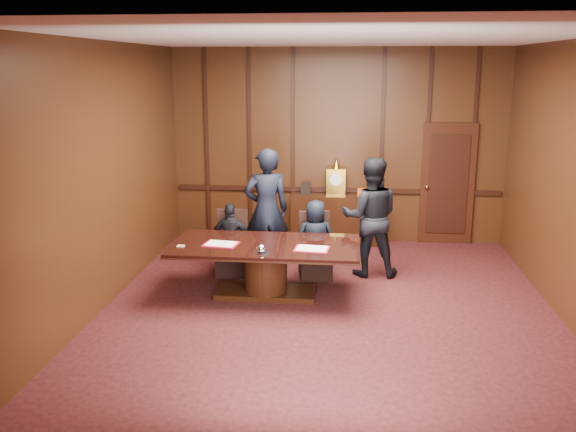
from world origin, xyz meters
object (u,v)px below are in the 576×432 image
Objects in this scene: signatory_right at (315,240)px; witness_left at (266,210)px; sideboard at (335,217)px; conference_table at (266,261)px; signatory_left at (231,240)px; witness_right at (370,217)px.

witness_left reaches higher than signatory_right.
sideboard reaches higher than conference_table.
sideboard is 1.41× the size of signatory_left.
sideboard is at bearing -108.75° from signatory_right.
conference_table is at bearing -108.09° from sideboard.
signatory_left is at bearing 5.41° from witness_right.
signatory_right is at bearing 15.81° from witness_right.
sideboard is 1.98m from signatory_right.
witness_right is (0.82, 0.26, 0.31)m from signatory_right.
sideboard reaches higher than signatory_left.
signatory_left is 0.93× the size of signatory_right.
witness_left is (-0.14, 1.12, 0.47)m from conference_table.
signatory_left is at bearing 14.49° from witness_left.
sideboard reaches higher than signatory_right.
witness_left is (-0.79, 0.32, 0.37)m from signatory_right.
signatory_left is (-0.65, 0.80, 0.06)m from conference_table.
signatory_left is 0.58× the size of witness_left.
conference_table is at bearing 39.46° from signatory_right.
witness_left is (0.51, 0.32, 0.41)m from signatory_left.
witness_right is at bearing -173.27° from signatory_left.
witness_left reaches higher than signatory_left.
witness_left reaches higher than witness_right.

